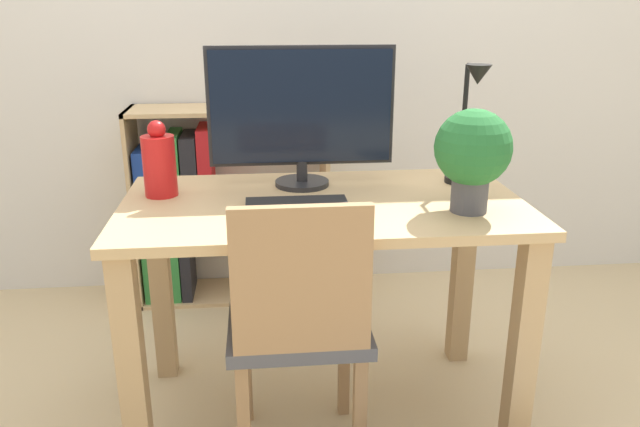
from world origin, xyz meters
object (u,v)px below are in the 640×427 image
object	(u,v)px
keyboard	(297,205)
potted_plant	(473,152)
monitor	(301,111)
vase	(159,163)
desk_lamp	(470,113)
chair	(299,322)
bookshelf	(197,206)

from	to	relation	value
keyboard	potted_plant	distance (m)	0.53
monitor	keyboard	xyz separation A→B (m)	(-0.03, -0.23, -0.24)
keyboard	vase	size ratio (longest dim) A/B	1.27
vase	desk_lamp	world-z (taller)	desk_lamp
keyboard	desk_lamp	distance (m)	0.63
chair	bookshelf	xyz separation A→B (m)	(-0.39, 1.18, -0.03)
bookshelf	vase	bearing A→B (deg)	-91.23
vase	chair	distance (m)	0.66
potted_plant	bookshelf	world-z (taller)	potted_plant
chair	keyboard	bearing A→B (deg)	81.11
monitor	bookshelf	distance (m)	1.03
monitor	keyboard	size ratio (longest dim) A/B	1.98
monitor	desk_lamp	size ratio (longest dim) A/B	1.50
keyboard	potted_plant	xyz separation A→B (m)	(0.49, -0.08, 0.17)
vase	potted_plant	bearing A→B (deg)	-15.30
keyboard	desk_lamp	bearing A→B (deg)	15.86
vase	potted_plant	size ratio (longest dim) A/B	0.80
keyboard	bookshelf	xyz separation A→B (m)	(-0.40, 0.99, -0.32)
monitor	chair	size ratio (longest dim) A/B	0.69
vase	bookshelf	bearing A→B (deg)	88.77
monitor	desk_lamp	xyz separation A→B (m)	(0.53, -0.08, -0.00)
desk_lamp	potted_plant	distance (m)	0.26
desk_lamp	chair	xyz separation A→B (m)	(-0.57, -0.35, -0.52)
vase	potted_plant	distance (m)	0.94
monitor	potted_plant	size ratio (longest dim) A/B	2.00
potted_plant	chair	bearing A→B (deg)	-168.23
monitor	vase	xyz separation A→B (m)	(-0.45, -0.07, -0.14)
potted_plant	chair	xyz separation A→B (m)	(-0.50, -0.10, -0.45)
keyboard	bookshelf	size ratio (longest dim) A/B	0.34
monitor	desk_lamp	world-z (taller)	monitor
desk_lamp	chair	distance (m)	0.85
keyboard	monitor	bearing A→B (deg)	82.16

